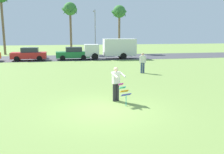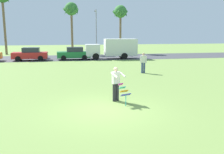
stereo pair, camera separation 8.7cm
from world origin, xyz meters
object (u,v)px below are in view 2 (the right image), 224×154
parked_truck_white_box (114,48)px  palm_tree_right_near (71,11)px  kite_held (124,92)px  person_walker_near (143,62)px  person_kite_flyer (116,83)px  parked_car_green (74,54)px  palm_tree_centre_far (120,13)px  streetlight_pole (96,29)px  parked_car_red (30,54)px

parked_truck_white_box → palm_tree_right_near: size_ratio=0.82×
kite_held → person_walker_near: size_ratio=0.59×
person_kite_flyer → parked_car_green: (-1.40, 19.69, -0.18)m
parked_car_green → palm_tree_centre_far: bearing=48.6°
palm_tree_right_near → person_walker_near: 22.58m
person_walker_near → streetlight_pole: bearing=94.6°
parked_car_green → person_walker_near: 12.97m
parked_car_green → streetlight_pole: streetlight_pole is taller
parked_car_green → streetlight_pole: (3.87, 7.62, 3.22)m
parked_car_green → palm_tree_centre_far: 13.76m
streetlight_pole → person_walker_near: 19.70m
person_kite_flyer → parked_truck_white_box: 20.08m
kite_held → palm_tree_centre_far: 31.09m
parked_truck_white_box → streetlight_pole: (-1.42, 7.62, 2.59)m
parked_truck_white_box → streetlight_pole: size_ratio=0.97×
palm_tree_centre_far → person_kite_flyer: bearing=-103.3°
parked_car_red → palm_tree_centre_far: palm_tree_centre_far is taller
parked_car_green → person_walker_near: person_walker_near is taller
parked_car_red → streetlight_pole: (9.24, 7.62, 3.22)m
person_kite_flyer → streetlight_pole: size_ratio=0.25×
parked_car_green → streetlight_pole: size_ratio=0.61×
parked_car_red → parked_truck_white_box: (10.65, 0.00, 0.64)m
parked_car_green → palm_tree_centre_far: palm_tree_centre_far is taller
person_kite_flyer → kite_held: bearing=-72.7°
palm_tree_right_near → streetlight_pole: palm_tree_right_near is taller
parked_car_green → parked_truck_white_box: 5.33m
kite_held → palm_tree_centre_far: size_ratio=0.13×
parked_truck_white_box → person_walker_near: 11.79m
person_kite_flyer → parked_car_red: size_ratio=0.41×
palm_tree_right_near → person_walker_near: palm_tree_right_near is taller
parked_truck_white_box → kite_held: bearing=-100.2°
palm_tree_centre_far → parked_car_green: bearing=-131.4°
palm_tree_right_near → person_walker_near: (5.34, -21.12, -5.93)m
kite_held → palm_tree_centre_far: bearing=77.5°
person_walker_near → palm_tree_right_near: bearing=104.2°
parked_car_green → person_kite_flyer: bearing=-85.9°
person_kite_flyer → person_walker_near: size_ratio=1.00×
palm_tree_centre_far → kite_held: bearing=-102.5°
person_kite_flyer → kite_held: person_kite_flyer is taller
kite_held → palm_tree_right_near: bearing=93.0°
person_walker_near → parked_truck_white_box: bearing=90.7°
person_kite_flyer → parked_car_red: (-6.76, 19.69, -0.18)m
parked_car_red → parked_car_green: same height
kite_held → palm_tree_centre_far: palm_tree_centre_far is taller
person_kite_flyer → parked_car_green: size_ratio=0.41×
streetlight_pole → kite_held: bearing=-94.6°
kite_held → person_walker_near: 9.46m
person_kite_flyer → kite_held: 0.83m
kite_held → parked_car_red: size_ratio=0.24×
parked_car_red → parked_truck_white_box: parked_truck_white_box is taller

